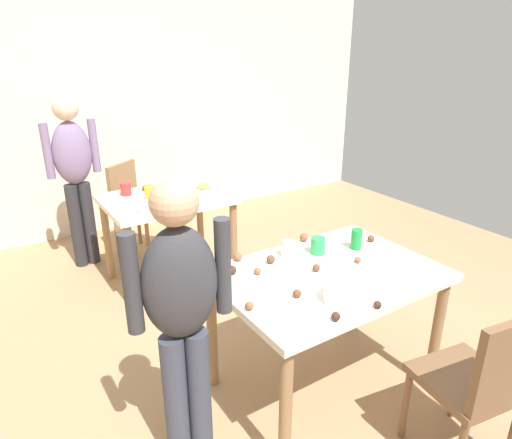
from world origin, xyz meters
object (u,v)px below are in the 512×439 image
at_px(pitcher_far, 169,193).
at_px(dining_table_near, 327,288).
at_px(person_girl_near, 182,310).
at_px(dining_table_far, 168,210).
at_px(mixing_bowl, 343,293).
at_px(chair_near_table, 482,380).
at_px(chair_far_table, 133,203).
at_px(soda_can, 356,239).
at_px(person_adult_far, 74,168).

bearing_deg(pitcher_far, dining_table_near, -78.63).
bearing_deg(person_girl_near, dining_table_far, 69.78).
xyz_separation_m(dining_table_far, mixing_bowl, (0.09, -1.93, 0.16)).
bearing_deg(dining_table_far, chair_near_table, -79.39).
height_order(dining_table_far, mixing_bowl, mixing_bowl).
relative_size(dining_table_near, chair_far_table, 1.36).
bearing_deg(person_girl_near, chair_near_table, -33.64).
distance_m(dining_table_near, chair_far_table, 2.41).
distance_m(soda_can, pitcher_far, 1.46).
xyz_separation_m(dining_table_far, chair_near_table, (0.46, -2.46, -0.14)).
distance_m(dining_table_near, dining_table_far, 1.69).
distance_m(person_adult_far, soda_can, 2.51).
relative_size(chair_near_table, person_adult_far, 0.58).
height_order(dining_table_near, person_girl_near, person_girl_near).
bearing_deg(mixing_bowl, dining_table_far, 92.75).
xyz_separation_m(dining_table_far, pitcher_far, (-0.06, -0.22, 0.22)).
bearing_deg(mixing_bowl, chair_far_table, 93.23).
distance_m(chair_far_table, person_adult_far, 0.63).
bearing_deg(pitcher_far, mixing_bowl, -84.90).
distance_m(chair_near_table, pitcher_far, 2.33).
height_order(person_girl_near, mixing_bowl, person_girl_near).
height_order(dining_table_near, chair_near_table, chair_near_table).
bearing_deg(person_girl_near, chair_far_table, 76.65).
xyz_separation_m(chair_near_table, chair_far_table, (-0.52, 3.18, 0.00)).
relative_size(person_adult_far, soda_can, 12.36).
height_order(person_girl_near, soda_can, person_girl_near).
xyz_separation_m(dining_table_near, mixing_bowl, (-0.14, -0.26, 0.14)).
xyz_separation_m(dining_table_near, pitcher_far, (-0.29, 1.45, 0.20)).
height_order(dining_table_near, person_adult_far, person_adult_far).
distance_m(chair_near_table, mixing_bowl, 0.71).
bearing_deg(soda_can, dining_table_near, -158.18).
xyz_separation_m(person_girl_near, pitcher_far, (0.58, 1.51, 0.01)).
relative_size(chair_near_table, person_girl_near, 0.61).
height_order(chair_far_table, mixing_bowl, chair_far_table).
xyz_separation_m(chair_near_table, soda_can, (0.11, 0.92, 0.31)).
xyz_separation_m(mixing_bowl, soda_can, (0.48, 0.40, 0.02)).
bearing_deg(chair_near_table, pitcher_far, 103.08).
height_order(chair_near_table, person_adult_far, person_adult_far).
relative_size(person_girl_near, soda_can, 11.68).
xyz_separation_m(chair_far_table, person_girl_near, (-0.58, -2.45, 0.35)).
bearing_deg(mixing_bowl, chair_near_table, -55.09).
distance_m(chair_far_table, mixing_bowl, 2.67).
relative_size(dining_table_near, person_girl_near, 0.83).
relative_size(chair_near_table, soda_can, 7.13).
relative_size(person_adult_far, pitcher_far, 7.30).
distance_m(person_girl_near, person_adult_far, 2.45).
height_order(dining_table_far, chair_far_table, chair_far_table).
xyz_separation_m(soda_can, pitcher_far, (-0.63, 1.32, 0.04)).
xyz_separation_m(dining_table_far, chair_far_table, (-0.06, 0.72, -0.14)).
bearing_deg(mixing_bowl, pitcher_far, 95.10).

